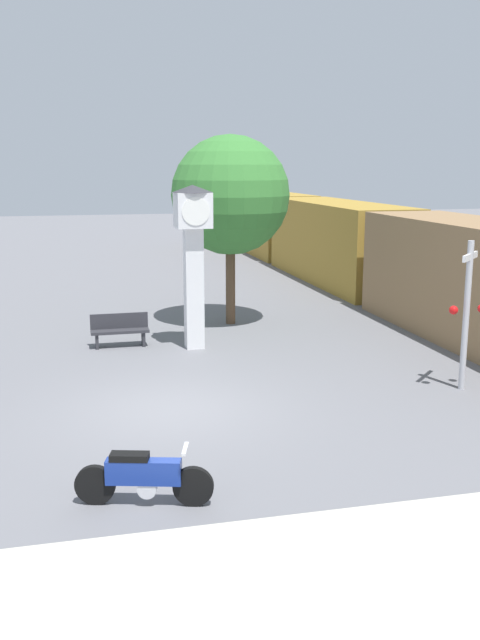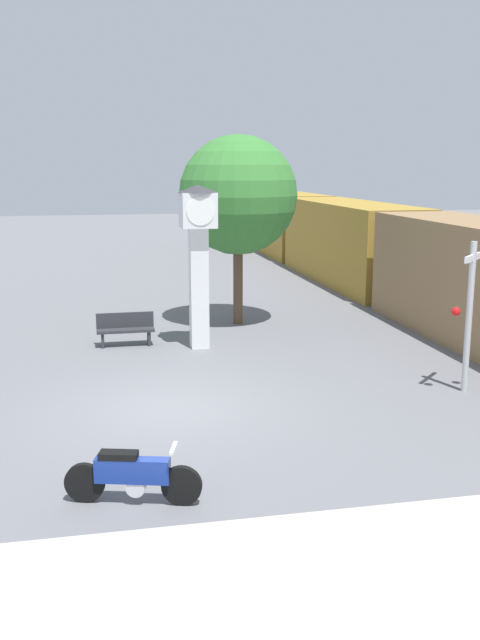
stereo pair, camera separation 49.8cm
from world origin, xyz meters
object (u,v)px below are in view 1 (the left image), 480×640
at_px(railroad_crossing_signal, 467,309).
at_px(street_tree, 230,196).
at_px(clock_tower, 193,241).
at_px(freight_train, 338,242).
at_px(bench, 120,329).
at_px(motorcycle, 143,477).

relative_size(railroad_crossing_signal, street_tree, 0.57).
bearing_deg(clock_tower, street_tree, 58.99).
height_order(freight_train, street_tree, street_tree).
height_order(clock_tower, street_tree, street_tree).
xyz_separation_m(freight_train, bench, (-10.10, -9.41, -1.21)).
distance_m(street_tree, bench, 5.54).
bearing_deg(freight_train, bench, -137.03).
bearing_deg(motorcycle, street_tree, 86.78).
bearing_deg(motorcycle, bench, 103.40).
relative_size(motorcycle, clock_tower, 0.46).
xyz_separation_m(motorcycle, clock_tower, (2.38, 9.08, 2.51)).
height_order(clock_tower, bench, clock_tower).
distance_m(clock_tower, bench, 3.23).
height_order(railroad_crossing_signal, bench, railroad_crossing_signal).
bearing_deg(clock_tower, bench, 163.04).
height_order(clock_tower, railroad_crossing_signal, clock_tower).
bearing_deg(freight_train, street_tree, -131.57).
xyz_separation_m(motorcycle, street_tree, (4.04, 11.84, 3.60)).
height_order(freight_train, bench, freight_train).
xyz_separation_m(clock_tower, street_tree, (1.66, 2.77, 1.09)).
xyz_separation_m(motorcycle, railroad_crossing_signal, (7.61, 3.95, 1.41)).
bearing_deg(motorcycle, railroad_crossing_signal, 43.04).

